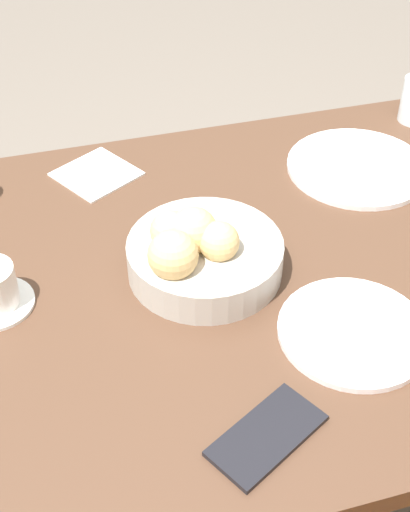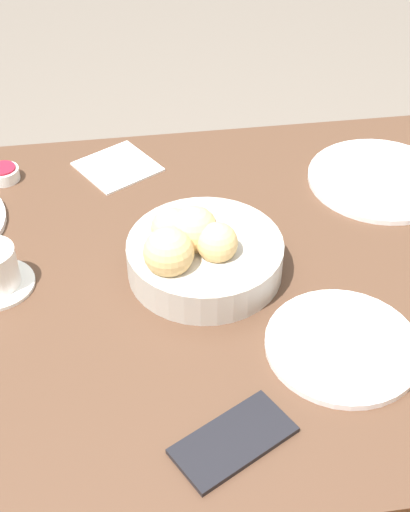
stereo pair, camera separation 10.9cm
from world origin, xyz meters
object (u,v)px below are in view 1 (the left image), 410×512
plate_near_left (357,167)px  napkin (97,174)px  cell_phone (267,435)px  bread_basket (200,252)px  plate_far_center (354,331)px

plate_near_left → napkin: size_ratio=1.50×
cell_phone → bread_basket: bearing=-90.5°
plate_far_center → cell_phone: bearing=36.4°
bread_basket → napkin: (0.11, -0.31, -0.04)m
plate_near_left → cell_phone: (0.36, 0.51, -0.00)m
bread_basket → napkin: 0.33m
napkin → cell_phone: size_ratio=1.04×
plate_near_left → plate_far_center: same height
bread_basket → cell_phone: bearing=89.5°
bread_basket → napkin: bread_basket is taller
bread_basket → napkin: size_ratio=1.38×
cell_phone → napkin: bearing=-80.2°
napkin → plate_near_left: bearing=166.3°
plate_near_left → cell_phone: 0.62m
plate_near_left → plate_far_center: size_ratio=1.21×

